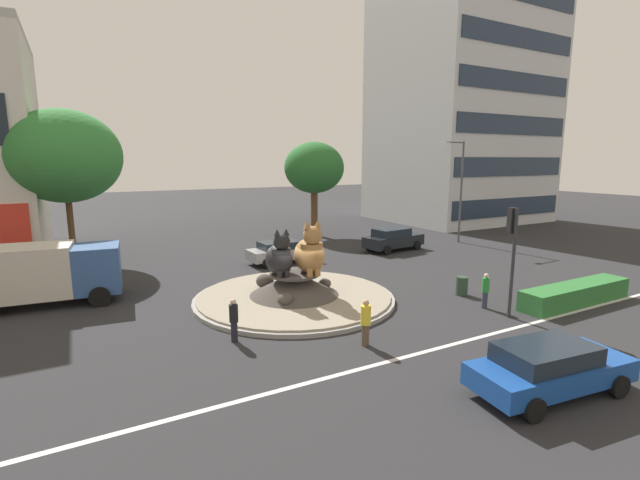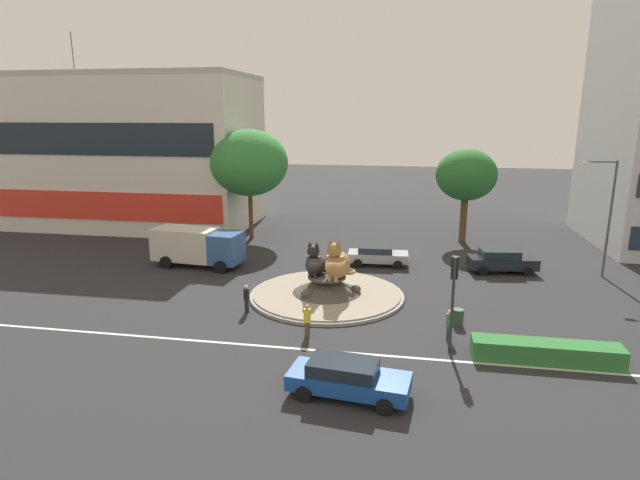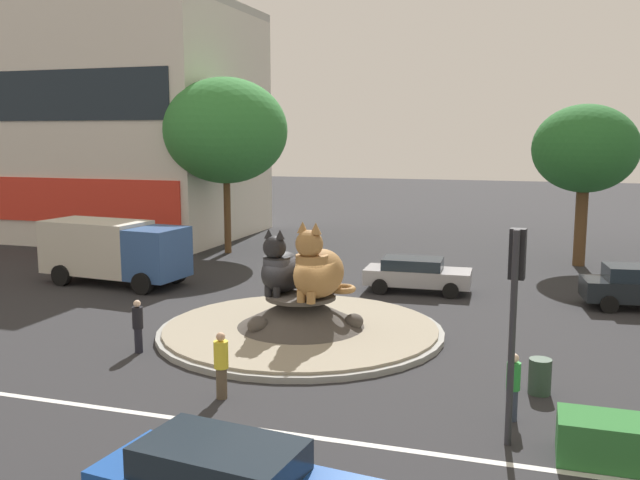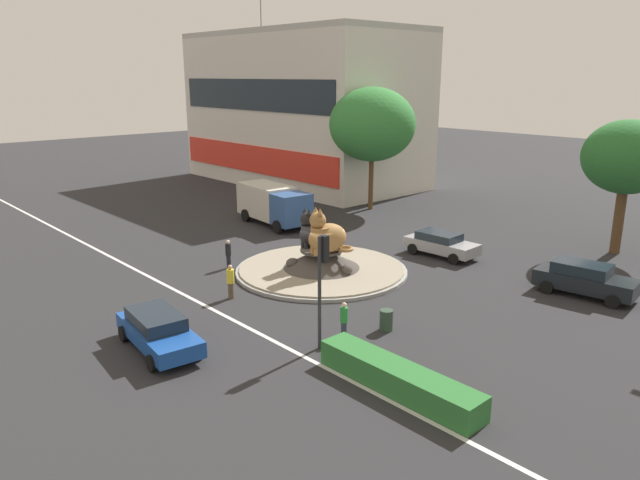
{
  "view_description": "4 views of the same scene",
  "coord_description": "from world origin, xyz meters",
  "px_view_note": "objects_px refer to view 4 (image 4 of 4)",
  "views": [
    {
      "loc": [
        -8.51,
        -18.09,
        6.46
      ],
      "look_at": [
        1.41,
        0.1,
        2.71
      ],
      "focal_mm": 25.03,
      "sensor_mm": 36.0,
      "label": 1
    },
    {
      "loc": [
        4.79,
        -29.19,
        10.81
      ],
      "look_at": [
        -0.39,
        -0.14,
        3.54
      ],
      "focal_mm": 29.08,
      "sensor_mm": 36.0,
      "label": 2
    },
    {
      "loc": [
        7.23,
        -20.58,
        6.44
      ],
      "look_at": [
        0.69,
        -0.12,
        3.15
      ],
      "focal_mm": 38.74,
      "sensor_mm": 36.0,
      "label": 3
    },
    {
      "loc": [
        22.56,
        -20.68,
        10.33
      ],
      "look_at": [
        1.0,
        -1.01,
        2.2
      ],
      "focal_mm": 33.37,
      "sensor_mm": 36.0,
      "label": 4
    }
  ],
  "objects_px": {
    "sedan_on_far_lane": "(584,279)",
    "broadleaf_tree_behind_island": "(627,158)",
    "pedestrian_green_shirt": "(344,320)",
    "cat_statue_black": "(313,232)",
    "hatchback_near_shophouse": "(441,244)",
    "second_tree_near_tower": "(372,124)",
    "delivery_box_truck": "(273,203)",
    "traffic_light_mast": "(322,270)",
    "litter_bin": "(386,320)",
    "shophouse_block": "(303,108)",
    "pedestrian_black_shirt": "(228,253)",
    "cat_statue_tabby": "(326,236)",
    "parked_car_right": "(158,330)",
    "pedestrian_yellow_shirt": "(231,281)"
  },
  "relations": [
    {
      "from": "parked_car_right",
      "to": "broadleaf_tree_behind_island",
      "type": "bearing_deg",
      "value": 82.49
    },
    {
      "from": "pedestrian_yellow_shirt",
      "to": "litter_bin",
      "type": "height_order",
      "value": "pedestrian_yellow_shirt"
    },
    {
      "from": "second_tree_near_tower",
      "to": "cat_statue_black",
      "type": "bearing_deg",
      "value": -58.42
    },
    {
      "from": "second_tree_near_tower",
      "to": "litter_bin",
      "type": "bearing_deg",
      "value": -45.44
    },
    {
      "from": "cat_statue_tabby",
      "to": "broadleaf_tree_behind_island",
      "type": "height_order",
      "value": "broadleaf_tree_behind_island"
    },
    {
      "from": "cat_statue_tabby",
      "to": "parked_car_right",
      "type": "bearing_deg",
      "value": 23.26
    },
    {
      "from": "delivery_box_truck",
      "to": "hatchback_near_shophouse",
      "type": "bearing_deg",
      "value": 16.66
    },
    {
      "from": "pedestrian_black_shirt",
      "to": "litter_bin",
      "type": "relative_size",
      "value": 1.78
    },
    {
      "from": "broadleaf_tree_behind_island",
      "to": "litter_bin",
      "type": "relative_size",
      "value": 8.79
    },
    {
      "from": "cat_statue_tabby",
      "to": "second_tree_near_tower",
      "type": "xyz_separation_m",
      "value": [
        -9.65,
        13.85,
        4.43
      ]
    },
    {
      "from": "shophouse_block",
      "to": "broadleaf_tree_behind_island",
      "type": "xyz_separation_m",
      "value": [
        31.59,
        -2.56,
        -1.44
      ]
    },
    {
      "from": "pedestrian_black_shirt",
      "to": "hatchback_near_shophouse",
      "type": "height_order",
      "value": "pedestrian_black_shirt"
    },
    {
      "from": "pedestrian_green_shirt",
      "to": "sedan_on_far_lane",
      "type": "relative_size",
      "value": 0.33
    },
    {
      "from": "sedan_on_far_lane",
      "to": "cat_statue_tabby",
      "type": "bearing_deg",
      "value": -152.72
    },
    {
      "from": "traffic_light_mast",
      "to": "shophouse_block",
      "type": "distance_m",
      "value": 38.16
    },
    {
      "from": "sedan_on_far_lane",
      "to": "parked_car_right",
      "type": "distance_m",
      "value": 19.92
    },
    {
      "from": "pedestrian_black_shirt",
      "to": "parked_car_right",
      "type": "height_order",
      "value": "pedestrian_black_shirt"
    },
    {
      "from": "parked_car_right",
      "to": "shophouse_block",
      "type": "bearing_deg",
      "value": 137.25
    },
    {
      "from": "cat_statue_black",
      "to": "pedestrian_black_shirt",
      "type": "bearing_deg",
      "value": -36.65
    },
    {
      "from": "second_tree_near_tower",
      "to": "delivery_box_truck",
      "type": "distance_m",
      "value": 10.25
    },
    {
      "from": "pedestrian_black_shirt",
      "to": "litter_bin",
      "type": "height_order",
      "value": "pedestrian_black_shirt"
    },
    {
      "from": "traffic_light_mast",
      "to": "sedan_on_far_lane",
      "type": "relative_size",
      "value": 0.96
    },
    {
      "from": "sedan_on_far_lane",
      "to": "broadleaf_tree_behind_island",
      "type": "bearing_deg",
      "value": 95.21
    },
    {
      "from": "shophouse_block",
      "to": "sedan_on_far_lane",
      "type": "distance_m",
      "value": 35.83
    },
    {
      "from": "pedestrian_green_shirt",
      "to": "hatchback_near_shophouse",
      "type": "relative_size",
      "value": 0.36
    },
    {
      "from": "traffic_light_mast",
      "to": "hatchback_near_shophouse",
      "type": "height_order",
      "value": "traffic_light_mast"
    },
    {
      "from": "pedestrian_yellow_shirt",
      "to": "litter_bin",
      "type": "distance_m",
      "value": 7.95
    },
    {
      "from": "cat_statue_black",
      "to": "traffic_light_mast",
      "type": "bearing_deg",
      "value": 57.64
    },
    {
      "from": "cat_statue_tabby",
      "to": "parked_car_right",
      "type": "height_order",
      "value": "cat_statue_tabby"
    },
    {
      "from": "broadleaf_tree_behind_island",
      "to": "sedan_on_far_lane",
      "type": "xyz_separation_m",
      "value": [
        1.92,
        -8.45,
        -4.88
      ]
    },
    {
      "from": "traffic_light_mast",
      "to": "cat_statue_black",
      "type": "bearing_deg",
      "value": 57.0
    },
    {
      "from": "pedestrian_black_shirt",
      "to": "sedan_on_far_lane",
      "type": "height_order",
      "value": "sedan_on_far_lane"
    },
    {
      "from": "second_tree_near_tower",
      "to": "pedestrian_yellow_shirt",
      "type": "height_order",
      "value": "second_tree_near_tower"
    },
    {
      "from": "cat_statue_black",
      "to": "parked_car_right",
      "type": "relative_size",
      "value": 0.46
    },
    {
      "from": "pedestrian_black_shirt",
      "to": "litter_bin",
      "type": "xyz_separation_m",
      "value": [
        11.4,
        0.18,
        -0.4
      ]
    },
    {
      "from": "pedestrian_yellow_shirt",
      "to": "hatchback_near_shophouse",
      "type": "bearing_deg",
      "value": -133.3
    },
    {
      "from": "cat_statue_black",
      "to": "pedestrian_yellow_shirt",
      "type": "height_order",
      "value": "cat_statue_black"
    },
    {
      "from": "cat_statue_tabby",
      "to": "parked_car_right",
      "type": "distance_m",
      "value": 10.96
    },
    {
      "from": "pedestrian_yellow_shirt",
      "to": "second_tree_near_tower",
      "type": "bearing_deg",
      "value": -97.45
    },
    {
      "from": "broadleaf_tree_behind_island",
      "to": "pedestrian_black_shirt",
      "type": "bearing_deg",
      "value": -125.09
    },
    {
      "from": "cat_statue_black",
      "to": "hatchback_near_shophouse",
      "type": "bearing_deg",
      "value": 163.26
    },
    {
      "from": "broadleaf_tree_behind_island",
      "to": "litter_bin",
      "type": "distance_m",
      "value": 19.41
    },
    {
      "from": "litter_bin",
      "to": "cat_statue_black",
      "type": "bearing_deg",
      "value": 158.57
    },
    {
      "from": "pedestrian_green_shirt",
      "to": "pedestrian_yellow_shirt",
      "type": "xyz_separation_m",
      "value": [
        -6.87,
        -0.8,
        0.05
      ]
    },
    {
      "from": "traffic_light_mast",
      "to": "delivery_box_truck",
      "type": "xyz_separation_m",
      "value": [
        -17.07,
        10.97,
        -1.66
      ]
    },
    {
      "from": "traffic_light_mast",
      "to": "cat_statue_tabby",
      "type": "bearing_deg",
      "value": 53.02
    },
    {
      "from": "parked_car_right",
      "to": "pedestrian_yellow_shirt",
      "type": "bearing_deg",
      "value": 123.63
    },
    {
      "from": "sedan_on_far_lane",
      "to": "litter_bin",
      "type": "distance_m",
      "value": 10.81
    },
    {
      "from": "traffic_light_mast",
      "to": "litter_bin",
      "type": "xyz_separation_m",
      "value": [
        0.6,
        3.09,
        -2.74
      ]
    },
    {
      "from": "traffic_light_mast",
      "to": "hatchback_near_shophouse",
      "type": "distance_m",
      "value": 14.34
    }
  ]
}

